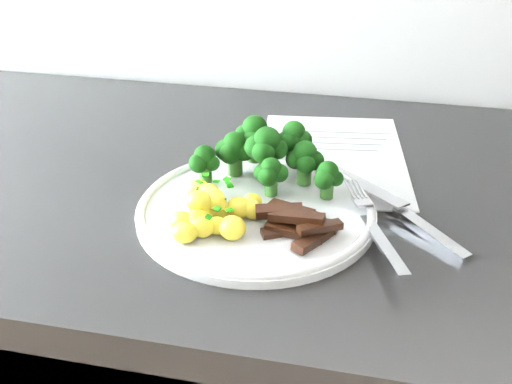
{
  "coord_description": "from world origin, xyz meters",
  "views": [
    {
      "loc": [
        -0.07,
        1.0,
        1.3
      ],
      "look_at": [
        -0.2,
        1.58,
        0.96
      ],
      "focal_mm": 43.08,
      "sensor_mm": 36.0,
      "label": 1
    }
  ],
  "objects_px": {
    "recipe_paper": "(333,157)",
    "potatoes": "(212,211)",
    "plate": "(256,209)",
    "fork": "(376,229)",
    "broccoli": "(267,151)",
    "knife": "(411,220)",
    "beef_strips": "(300,223)"
  },
  "relations": [
    {
      "from": "recipe_paper",
      "to": "potatoes",
      "type": "xyz_separation_m",
      "value": [
        -0.11,
        -0.21,
        0.02
      ]
    },
    {
      "from": "plate",
      "to": "fork",
      "type": "xyz_separation_m",
      "value": [
        0.14,
        -0.03,
        0.01
      ]
    },
    {
      "from": "recipe_paper",
      "to": "potatoes",
      "type": "height_order",
      "value": "potatoes"
    },
    {
      "from": "broccoli",
      "to": "knife",
      "type": "distance_m",
      "value": 0.19
    },
    {
      "from": "recipe_paper",
      "to": "knife",
      "type": "xyz_separation_m",
      "value": [
        0.1,
        -0.15,
        0.01
      ]
    },
    {
      "from": "potatoes",
      "to": "knife",
      "type": "distance_m",
      "value": 0.22
    },
    {
      "from": "potatoes",
      "to": "knife",
      "type": "xyz_separation_m",
      "value": [
        0.21,
        0.05,
        -0.02
      ]
    },
    {
      "from": "recipe_paper",
      "to": "plate",
      "type": "distance_m",
      "value": 0.18
    },
    {
      "from": "plate",
      "to": "potatoes",
      "type": "bearing_deg",
      "value": -134.83
    },
    {
      "from": "plate",
      "to": "beef_strips",
      "type": "relative_size",
      "value": 2.83
    },
    {
      "from": "plate",
      "to": "fork",
      "type": "distance_m",
      "value": 0.14
    },
    {
      "from": "fork",
      "to": "knife",
      "type": "height_order",
      "value": "fork"
    },
    {
      "from": "knife",
      "to": "fork",
      "type": "bearing_deg",
      "value": -132.11
    },
    {
      "from": "recipe_paper",
      "to": "potatoes",
      "type": "relative_size",
      "value": 2.69
    },
    {
      "from": "recipe_paper",
      "to": "beef_strips",
      "type": "height_order",
      "value": "beef_strips"
    },
    {
      "from": "beef_strips",
      "to": "fork",
      "type": "height_order",
      "value": "beef_strips"
    },
    {
      "from": "recipe_paper",
      "to": "beef_strips",
      "type": "distance_m",
      "value": 0.2
    },
    {
      "from": "beef_strips",
      "to": "broccoli",
      "type": "bearing_deg",
      "value": 118.12
    },
    {
      "from": "plate",
      "to": "fork",
      "type": "height_order",
      "value": "fork"
    },
    {
      "from": "recipe_paper",
      "to": "knife",
      "type": "height_order",
      "value": "knife"
    },
    {
      "from": "recipe_paper",
      "to": "fork",
      "type": "relative_size",
      "value": 1.6
    },
    {
      "from": "recipe_paper",
      "to": "broccoli",
      "type": "distance_m",
      "value": 0.13
    },
    {
      "from": "broccoli",
      "to": "potatoes",
      "type": "height_order",
      "value": "broccoli"
    },
    {
      "from": "knife",
      "to": "plate",
      "type": "bearing_deg",
      "value": -175.67
    },
    {
      "from": "knife",
      "to": "potatoes",
      "type": "bearing_deg",
      "value": -165.84
    },
    {
      "from": "potatoes",
      "to": "fork",
      "type": "bearing_deg",
      "value": 3.9
    },
    {
      "from": "broccoli",
      "to": "knife",
      "type": "bearing_deg",
      "value": -17.43
    },
    {
      "from": "broccoli",
      "to": "beef_strips",
      "type": "distance_m",
      "value": 0.12
    },
    {
      "from": "plate",
      "to": "recipe_paper",
      "type": "bearing_deg",
      "value": 66.91
    },
    {
      "from": "beef_strips",
      "to": "fork",
      "type": "xyz_separation_m",
      "value": [
        0.08,
        0.01,
        -0.0
      ]
    },
    {
      "from": "plate",
      "to": "potatoes",
      "type": "height_order",
      "value": "potatoes"
    },
    {
      "from": "plate",
      "to": "knife",
      "type": "bearing_deg",
      "value": 4.33
    }
  ]
}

